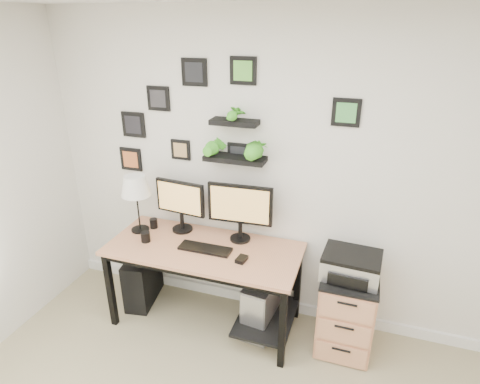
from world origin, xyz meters
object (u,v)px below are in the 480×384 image
at_px(pc_tower_grey, 263,303).
at_px(file_cabinet, 346,310).
at_px(monitor_right, 240,208).
at_px(mug, 146,237).
at_px(printer, 351,265).
at_px(monitor_left, 180,202).
at_px(table_lamp, 136,187).
at_px(pc_tower_black, 143,278).
at_px(desk, 210,259).

height_order(pc_tower_grey, file_cabinet, file_cabinet).
height_order(monitor_right, pc_tower_grey, monitor_right).
bearing_deg(mug, printer, 5.12).
relative_size(monitor_left, pc_tower_grey, 0.90).
distance_m(monitor_right, mug, 0.84).
height_order(monitor_right, mug, monitor_right).
height_order(monitor_left, table_lamp, table_lamp).
bearing_deg(pc_tower_black, monitor_right, -1.36).
relative_size(monitor_right, mug, 6.22).
distance_m(mug, pc_tower_grey, 1.15).
height_order(desk, file_cabinet, desk).
relative_size(table_lamp, pc_tower_grey, 1.00).
distance_m(pc_tower_black, file_cabinet, 1.86).
bearing_deg(monitor_right, desk, -140.32).
relative_size(mug, printer, 0.20).
height_order(monitor_left, file_cabinet, monitor_left).
height_order(pc_tower_grey, printer, printer).
bearing_deg(table_lamp, pc_tower_grey, -1.01).
bearing_deg(monitor_left, pc_tower_grey, -9.70).
height_order(monitor_left, mug, monitor_left).
relative_size(monitor_right, printer, 1.23).
xyz_separation_m(pc_tower_black, file_cabinet, (1.86, 0.01, 0.10)).
bearing_deg(pc_tower_grey, file_cabinet, 1.78).
bearing_deg(file_cabinet, monitor_left, 175.56).
xyz_separation_m(monitor_right, file_cabinet, (0.94, -0.12, -0.72)).
distance_m(table_lamp, file_cabinet, 2.02).
distance_m(monitor_right, table_lamp, 0.91).
bearing_deg(pc_tower_black, desk, -12.99).
height_order(monitor_left, pc_tower_black, monitor_left).
bearing_deg(printer, mug, -174.88).
bearing_deg(pc_tower_black, pc_tower_grey, -9.78).
xyz_separation_m(monitor_right, pc_tower_black, (-0.92, -0.13, -0.81)).
distance_m(mug, file_cabinet, 1.76).
relative_size(file_cabinet, printer, 1.51).
bearing_deg(table_lamp, desk, -4.76).
bearing_deg(pc_tower_grey, pc_tower_black, 179.63).
xyz_separation_m(monitor_right, pc_tower_grey, (0.25, -0.14, -0.80)).
height_order(mug, file_cabinet, mug).
height_order(monitor_right, printer, monitor_right).
distance_m(desk, file_cabinet, 1.19).
bearing_deg(monitor_right, file_cabinet, -7.10).
height_order(mug, pc_tower_black, mug).
xyz_separation_m(monitor_left, table_lamp, (-0.36, -0.12, 0.14)).
bearing_deg(mug, file_cabinet, 5.41).
xyz_separation_m(monitor_left, printer, (1.47, -0.12, -0.26)).
xyz_separation_m(monitor_right, table_lamp, (-0.90, -0.12, 0.12)).
relative_size(pc_tower_grey, file_cabinet, 0.78).
relative_size(monitor_left, printer, 1.06).
bearing_deg(mug, monitor_left, 53.24).
height_order(desk, mug, mug).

